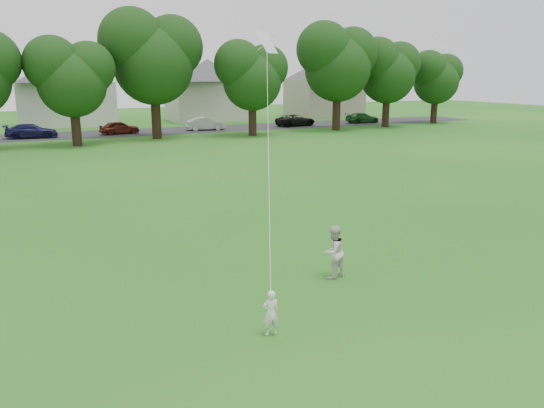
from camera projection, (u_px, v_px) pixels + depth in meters
name	position (u px, v px, depth m)	size (l,w,h in m)	color
ground	(286.00, 330.00, 11.48)	(160.00, 160.00, 0.00)	#145A16
street	(78.00, 135.00, 48.31)	(90.00, 7.00, 0.01)	#2D2D30
toddler	(271.00, 313.00, 11.14)	(0.37, 0.24, 1.01)	white
older_boy	(333.00, 252.00, 14.27)	(0.71, 0.55, 1.46)	silver
kite	(268.00, 142.00, 14.54)	(2.26, 4.31, 10.25)	white
tree_row	(139.00, 63.00, 43.25)	(79.02, 8.66, 10.98)	black
parked_cars	(84.00, 129.00, 47.47)	(65.14, 2.48, 1.29)	black
house_row	(35.00, 80.00, 54.77)	(76.62, 14.25, 10.03)	silver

